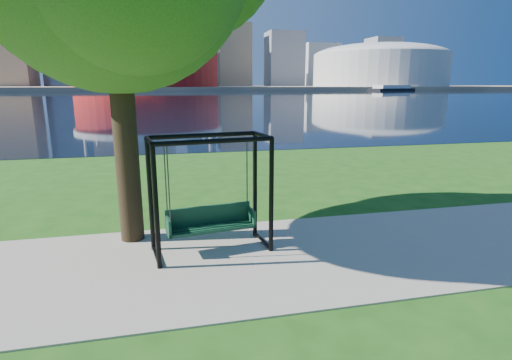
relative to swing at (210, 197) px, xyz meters
name	(u,v)px	position (x,y,z in m)	size (l,w,h in m)	color
ground	(242,250)	(0.60, -0.08, -1.13)	(900.00, 900.00, 0.00)	#1E5114
path	(247,259)	(0.60, -0.58, -1.12)	(120.00, 4.00, 0.03)	#9E937F
river	(169,97)	(0.60, 101.92, -1.12)	(900.00, 180.00, 0.02)	black
far_bank	(165,87)	(0.60, 305.92, -0.13)	(900.00, 228.00, 2.00)	#937F60
stadium	(147,64)	(-9.40, 234.92, 13.10)	(83.00, 83.00, 32.00)	maroon
arena	(380,64)	(135.60, 234.92, 14.74)	(84.00, 84.00, 26.56)	beige
skyline	(157,40)	(-3.66, 319.31, 34.76)	(392.00, 66.00, 96.50)	gray
swing	(210,197)	(0.00, 0.00, 0.00)	(2.40, 1.30, 2.34)	black
barge	(392,88)	(115.50, 184.73, 0.20)	(30.18, 18.80, 2.95)	black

